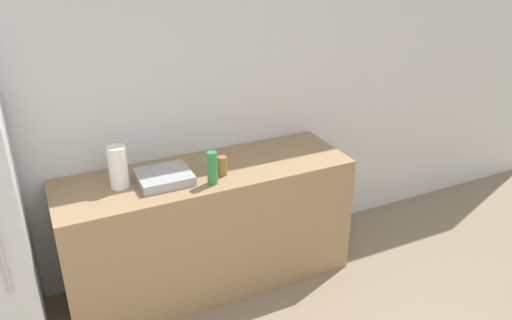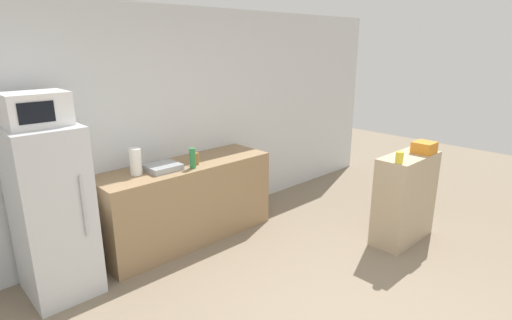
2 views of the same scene
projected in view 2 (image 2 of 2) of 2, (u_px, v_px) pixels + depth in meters
The scene contains 11 objects.
wall_back at pixel (151, 127), 4.44m from camera, with size 8.00×0.06×2.60m, color silver.
refrigerator at pixel (52, 212), 3.50m from camera, with size 0.56×0.70×1.54m.
microwave at pixel (36, 109), 3.24m from camera, with size 0.48×0.38×0.28m.
counter at pixel (187, 202), 4.56m from camera, with size 2.02×0.64×0.91m, color #937551.
sink_basin at pixel (163, 167), 4.22m from camera, with size 0.34×0.31×0.06m, color #9EA3A8.
bottle_tall at pixel (193, 158), 4.25m from camera, with size 0.07×0.07×0.22m, color #2D7F42.
bottle_short at pixel (196, 159), 4.40m from camera, with size 0.06×0.06×0.13m, color olive.
shelf_cabinet at pixel (405, 198), 4.53m from camera, with size 0.84×0.36×1.01m, color tan.
basket at pixel (424, 147), 4.46m from camera, with size 0.23×0.21×0.13m, color orange.
jar at pixel (399, 158), 4.08m from camera, with size 0.08×0.08×0.12m, color yellow.
paper_towel_roll at pixel (136, 162), 4.04m from camera, with size 0.12×0.12×0.27m, color white.
Camera 2 is at (-2.15, -1.15, 2.19)m, focal length 28.00 mm.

